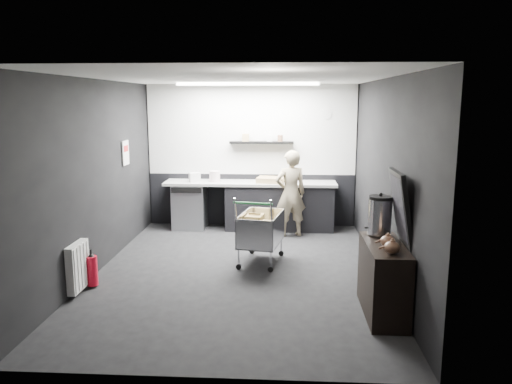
{
  "coord_description": "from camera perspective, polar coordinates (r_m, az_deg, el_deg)",
  "views": [
    {
      "loc": [
        0.65,
        -6.74,
        2.42
      ],
      "look_at": [
        0.23,
        0.4,
        1.09
      ],
      "focal_mm": 35.0,
      "sensor_mm": 36.0,
      "label": 1
    }
  ],
  "objects": [
    {
      "name": "sideboard",
      "position": [
        5.9,
        14.45,
        -8.49
      ],
      "size": [
        0.47,
        1.1,
        1.65
      ],
      "color": "black",
      "rests_on": "floor"
    },
    {
      "name": "shopping_cart",
      "position": [
        7.44,
        0.53,
        -4.49
      ],
      "size": [
        0.71,
        1.02,
        1.02
      ],
      "color": "silver",
      "rests_on": "floor"
    },
    {
      "name": "floating_shelf",
      "position": [
        9.41,
        0.63,
        5.69
      ],
      "size": [
        1.2,
        0.22,
        0.04
      ],
      "primitive_type": "cube",
      "color": "black",
      "rests_on": "wall_back"
    },
    {
      "name": "wall_clock",
      "position": [
        9.49,
        8.01,
        8.84
      ],
      "size": [
        0.2,
        0.03,
        0.2
      ],
      "primitive_type": "cylinder",
      "rotation": [
        1.57,
        0.0,
        0.0
      ],
      "color": "silver",
      "rests_on": "wall_back"
    },
    {
      "name": "pink_tub",
      "position": [
        9.36,
        -4.75,
        1.81
      ],
      "size": [
        0.2,
        0.2,
        0.2
      ],
      "primitive_type": "cylinder",
      "color": "beige",
      "rests_on": "prep_counter"
    },
    {
      "name": "ceiling",
      "position": [
        6.78,
        -2.18,
        12.93
      ],
      "size": [
        5.5,
        5.5,
        0.0
      ],
      "primitive_type": "plane",
      "rotation": [
        3.14,
        0.0,
        0.0
      ],
      "color": "white",
      "rests_on": "wall_back"
    },
    {
      "name": "wall_left",
      "position": [
        7.32,
        -17.89,
        1.65
      ],
      "size": [
        0.0,
        5.5,
        5.5
      ],
      "primitive_type": "plane",
      "rotation": [
        1.57,
        0.0,
        1.57
      ],
      "color": "black",
      "rests_on": "floor"
    },
    {
      "name": "wall_front",
      "position": [
        4.18,
        -5.69,
        -4.31
      ],
      "size": [
        5.5,
        0.0,
        5.5
      ],
      "primitive_type": "plane",
      "rotation": [
        -1.57,
        0.0,
        0.0
      ],
      "color": "black",
      "rests_on": "floor"
    },
    {
      "name": "poster",
      "position": [
        8.5,
        -14.69,
        4.35
      ],
      "size": [
        0.02,
        0.3,
        0.4
      ],
      "primitive_type": "cube",
      "color": "white",
      "rests_on": "wall_left"
    },
    {
      "name": "wall_right",
      "position": [
        6.96,
        14.53,
        1.38
      ],
      "size": [
        0.0,
        5.5,
        5.5
      ],
      "primitive_type": "plane",
      "rotation": [
        1.57,
        0.0,
        -1.57
      ],
      "color": "black",
      "rests_on": "floor"
    },
    {
      "name": "dado_panel",
      "position": [
        9.69,
        -0.53,
        -0.87
      ],
      "size": [
        3.95,
        0.02,
        1.0
      ],
      "primitive_type": "cube",
      "color": "black",
      "rests_on": "wall_back"
    },
    {
      "name": "prep_counter",
      "position": [
        9.38,
        0.17,
        -1.51
      ],
      "size": [
        3.2,
        0.61,
        0.9
      ],
      "color": "black",
      "rests_on": "floor"
    },
    {
      "name": "radiator",
      "position": [
        6.72,
        -19.69,
        -8.02
      ],
      "size": [
        0.1,
        0.5,
        0.6
      ],
      "primitive_type": "cube",
      "color": "silver",
      "rests_on": "wall_left"
    },
    {
      "name": "cardboard_box",
      "position": [
        9.23,
        1.72,
        1.4
      ],
      "size": [
        0.55,
        0.45,
        0.1
      ],
      "primitive_type": "cube",
      "rotation": [
        0.0,
        0.0,
        -0.16
      ],
      "color": "#9E8354",
      "rests_on": "prep_counter"
    },
    {
      "name": "kitchen_wall_panel",
      "position": [
        9.51,
        -0.55,
        7.13
      ],
      "size": [
        3.95,
        0.02,
        1.7
      ],
      "primitive_type": "cube",
      "color": "silver",
      "rests_on": "wall_back"
    },
    {
      "name": "floor",
      "position": [
        7.19,
        -2.03,
        -9.1
      ],
      "size": [
        5.5,
        5.5,
        0.0
      ],
      "primitive_type": "plane",
      "color": "black",
      "rests_on": "ground"
    },
    {
      "name": "poster_red_band",
      "position": [
        8.5,
        -14.68,
        4.82
      ],
      "size": [
        0.02,
        0.22,
        0.1
      ],
      "primitive_type": "cube",
      "color": "red",
      "rests_on": "poster"
    },
    {
      "name": "fire_extinguisher",
      "position": [
        6.9,
        -18.25,
        -8.43
      ],
      "size": [
        0.15,
        0.15,
        0.48
      ],
      "color": "red",
      "rests_on": "floor"
    },
    {
      "name": "wall_back",
      "position": [
        9.57,
        -0.53,
        4.15
      ],
      "size": [
        5.5,
        0.0,
        5.5
      ],
      "primitive_type": "plane",
      "rotation": [
        1.57,
        0.0,
        0.0
      ],
      "color": "black",
      "rests_on": "floor"
    },
    {
      "name": "ceiling_strip",
      "position": [
        8.62,
        -0.96,
        12.23
      ],
      "size": [
        2.4,
        0.2,
        0.04
      ],
      "primitive_type": "cube",
      "color": "white",
      "rests_on": "ceiling"
    },
    {
      "name": "white_container",
      "position": [
        9.38,
        -7.03,
        1.69
      ],
      "size": [
        0.24,
        0.21,
        0.17
      ],
      "primitive_type": "cube",
      "rotation": [
        0.0,
        0.0,
        0.41
      ],
      "color": "silver",
      "rests_on": "prep_counter"
    },
    {
      "name": "person",
      "position": [
        8.87,
        3.98,
        -0.17
      ],
      "size": [
        0.65,
        0.52,
        1.54
      ],
      "primitive_type": "imported",
      "rotation": [
        0.0,
        0.0,
        3.43
      ],
      "color": "beige",
      "rests_on": "floor"
    }
  ]
}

